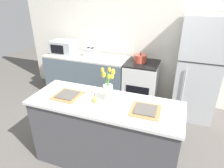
# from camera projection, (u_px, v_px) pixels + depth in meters

# --- Properties ---
(ground_plane) EXTENTS (10.00, 10.00, 0.00)m
(ground_plane) POSITION_uv_depth(u_px,v_px,m) (106.00, 160.00, 2.72)
(ground_plane) COLOR #59544F
(back_wall) EXTENTS (5.20, 0.08, 2.70)m
(back_wall) POSITION_uv_depth(u_px,v_px,m) (143.00, 32.00, 3.82)
(back_wall) COLOR silver
(back_wall) RESTS_ON ground_plane
(kitchen_island) EXTENTS (1.80, 0.66, 0.93)m
(kitchen_island) POSITION_uv_depth(u_px,v_px,m) (105.00, 133.00, 2.52)
(kitchen_island) COLOR #4C4C51
(kitchen_island) RESTS_ON ground_plane
(back_counter) EXTENTS (1.68, 0.60, 0.88)m
(back_counter) POSITION_uv_depth(u_px,v_px,m) (87.00, 76.00, 4.21)
(back_counter) COLOR slate
(back_counter) RESTS_ON ground_plane
(stove_range) EXTENTS (0.60, 0.61, 0.88)m
(stove_range) POSITION_uv_depth(u_px,v_px,m) (141.00, 84.00, 3.85)
(stove_range) COLOR silver
(stove_range) RESTS_ON ground_plane
(refrigerator) EXTENTS (0.68, 0.67, 1.77)m
(refrigerator) POSITION_uv_depth(u_px,v_px,m) (198.00, 69.00, 3.36)
(refrigerator) COLOR #B7BABC
(refrigerator) RESTS_ON ground_plane
(flower_vase) EXTENTS (0.17, 0.17, 0.40)m
(flower_vase) POSITION_uv_depth(u_px,v_px,m) (108.00, 88.00, 2.31)
(flower_vase) COLOR silver
(flower_vase) RESTS_ON kitchen_island
(pear_figurine) EXTENTS (0.07, 0.07, 0.11)m
(pear_figurine) POSITION_uv_depth(u_px,v_px,m) (95.00, 99.00, 2.29)
(pear_figurine) COLOR #9EBC47
(pear_figurine) RESTS_ON kitchen_island
(plate_setting_left) EXTENTS (0.32, 0.32, 0.02)m
(plate_setting_left) POSITION_uv_depth(u_px,v_px,m) (67.00, 95.00, 2.44)
(plate_setting_left) COLOR olive
(plate_setting_left) RESTS_ON kitchen_island
(plate_setting_right) EXTENTS (0.32, 0.32, 0.02)m
(plate_setting_right) POSITION_uv_depth(u_px,v_px,m) (145.00, 110.00, 2.14)
(plate_setting_right) COLOR olive
(plate_setting_right) RESTS_ON kitchen_island
(toaster) EXTENTS (0.28, 0.18, 0.17)m
(toaster) POSITION_uv_depth(u_px,v_px,m) (91.00, 52.00, 3.98)
(toaster) COLOR #B7BABC
(toaster) RESTS_ON back_counter
(cooking_pot) EXTENTS (0.24, 0.24, 0.17)m
(cooking_pot) POSITION_uv_depth(u_px,v_px,m) (140.00, 58.00, 3.67)
(cooking_pot) COLOR #CC4C38
(cooking_pot) RESTS_ON stove_range
(microwave) EXTENTS (0.48, 0.37, 0.27)m
(microwave) POSITION_uv_depth(u_px,v_px,m) (64.00, 47.00, 4.11)
(microwave) COLOR #B7BABC
(microwave) RESTS_ON back_counter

